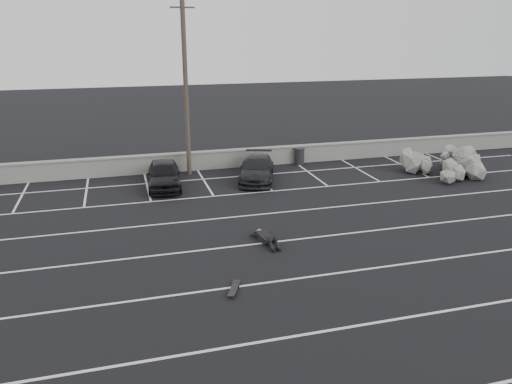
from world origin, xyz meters
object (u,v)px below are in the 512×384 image
object	(u,v)px
car_left	(164,174)
person	(264,234)
skateboard	(234,289)
trash_bin	(299,156)
utility_pole	(186,88)
riprap_pile	(448,165)
car_right	(257,169)

from	to	relation	value
car_left	person	world-z (taller)	car_left
person	skateboard	world-z (taller)	person
trash_bin	person	size ratio (longest dim) A/B	0.40
utility_pole	skateboard	size ratio (longest dim) A/B	11.01
car_left	riprap_pile	bearing A→B (deg)	-2.07
car_right	skateboard	size ratio (longest dim) A/B	5.02
car_right	person	size ratio (longest dim) A/B	1.72
utility_pole	riprap_pile	bearing A→B (deg)	-15.39
car_left	person	size ratio (longest dim) A/B	1.63
person	skateboard	xyz separation A→B (m)	(-2.04, -3.59, -0.16)
car_left	riprap_pile	xyz separation A→B (m)	(15.50, -1.77, -0.19)
car_right	utility_pole	distance (m)	5.71
utility_pole	trash_bin	bearing A→B (deg)	3.43
car_right	skateboard	distance (m)	12.01
car_left	skateboard	world-z (taller)	car_left
person	skateboard	bearing A→B (deg)	-125.18
car_left	car_right	world-z (taller)	car_left
car_left	trash_bin	bearing A→B (deg)	21.04
car_right	utility_pole	xyz separation A→B (m)	(-3.32, 2.12, 4.13)
car_right	skateboard	xyz separation A→B (m)	(-3.92, -11.34, -0.54)
car_left	trash_bin	size ratio (longest dim) A/B	4.12
riprap_pile	skateboard	distance (m)	17.43
riprap_pile	skateboard	xyz separation A→B (m)	(-14.52, -9.63, -0.42)
car_right	trash_bin	world-z (taller)	car_right
riprap_pile	person	distance (m)	13.87
car_left	skateboard	xyz separation A→B (m)	(0.98, -11.40, -0.61)
car_right	riprap_pile	bearing A→B (deg)	9.70
utility_pole	person	xyz separation A→B (m)	(1.44, -9.87, -4.52)
skateboard	utility_pole	bearing A→B (deg)	111.72
skateboard	riprap_pile	bearing A→B (deg)	57.81
trash_bin	person	world-z (taller)	trash_bin
trash_bin	riprap_pile	bearing A→B (deg)	-30.28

